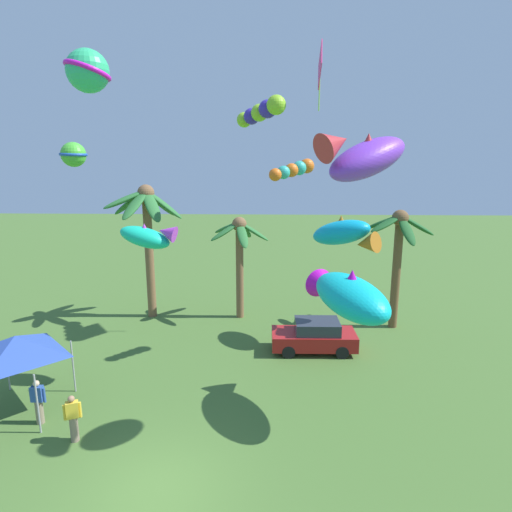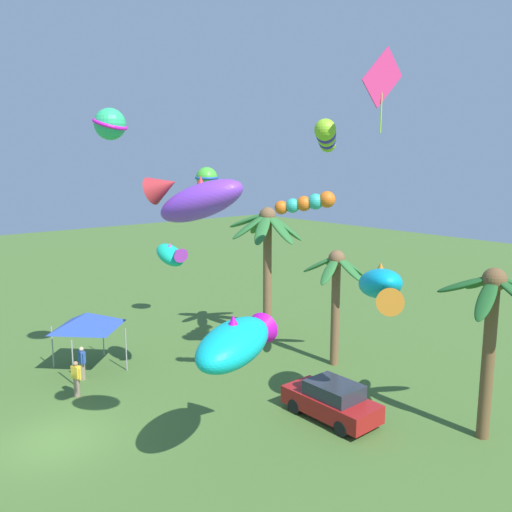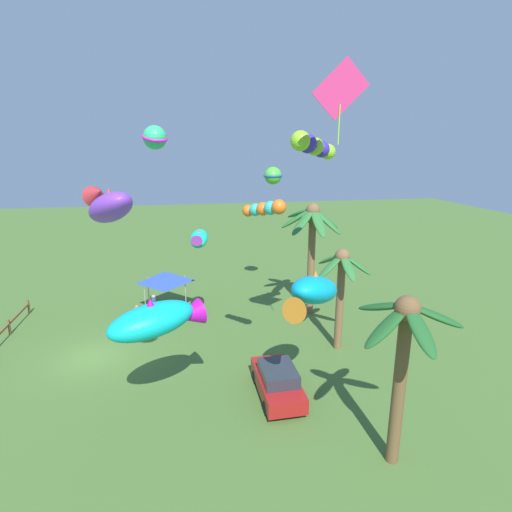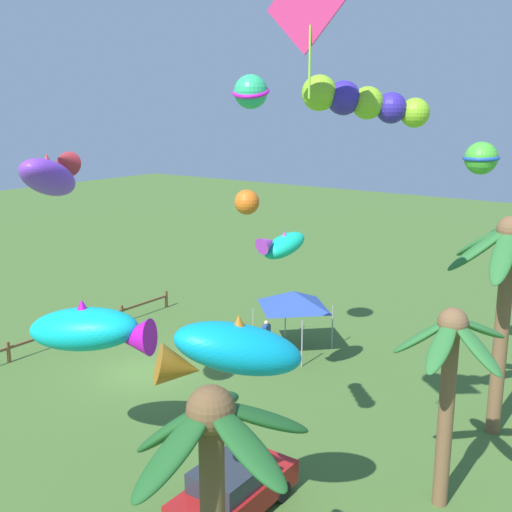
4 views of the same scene
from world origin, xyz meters
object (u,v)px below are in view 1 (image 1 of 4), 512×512
Objects in this scene: palm_tree_2 at (398,242)px; kite_diamond_2 at (320,65)px; kite_fish_7 at (344,234)px; kite_fish_3 at (347,295)px; kite_fish_1 at (363,156)px; kite_tube_8 at (294,170)px; parked_car_0 at (314,336)px; kite_tube_5 at (262,112)px; spectator_0 at (73,418)px; spectator_1 at (38,402)px; festival_tent at (16,346)px; kite_ball_4 at (73,155)px; palm_tree_0 at (239,245)px; kite_ball_0 at (88,71)px; palm_tree_1 at (146,217)px; kite_fish_6 at (148,236)px.

palm_tree_2 is 2.01× the size of kite_diamond_2.
kite_fish_3 is at bearing -98.16° from kite_fish_7.
kite_fish_1 reaches higher than palm_tree_2.
kite_diamond_2 is 5.45m from kite_tube_8.
parked_car_0 is 10.76m from kite_tube_5.
kite_tube_5 is at bearing 57.30° from spectator_0.
festival_tent is at bearing 142.82° from spectator_1.
kite_tube_5 is (9.19, -0.24, 1.93)m from kite_ball_4.
kite_tube_8 is at bearing 104.87° from kite_fish_1.
kite_diamond_2 reaches higher than parked_car_0.
spectator_0 is 0.49× the size of kite_fish_1.
kite_fish_3 is at bearing -70.65° from kite_tube_8.
kite_fish_1 reaches higher than kite_tube_8.
spectator_0 is (-4.52, -11.28, -3.40)m from palm_tree_0.
kite_ball_0 is 0.53× the size of kite_fish_7.
kite_diamond_2 reaches higher than kite_ball_0.
kite_fish_7 is at bearing 26.91° from festival_tent.
palm_tree_1 reaches higher than spectator_0.
parked_car_0 is 0.93× the size of kite_fish_3.
palm_tree_1 is 4.72× the size of spectator_1.
palm_tree_2 is 1.61× the size of parked_car_0.
kite_diamond_2 is at bearing 135.43° from kite_fish_7.
kite_tube_8 is at bearing 25.27° from kite_fish_6.
kite_fish_7 is at bearing -33.01° from palm_tree_0.
spectator_1 is at bearing -148.93° from parked_car_0.
palm_tree_1 reaches higher than spectator_1.
spectator_0 is at bearing -141.89° from palm_tree_2.
kite_diamond_2 reaches higher than kite_tube_5.
kite_ball_4 reaches higher than spectator_0.
festival_tent is 14.12m from kite_fish_7.
kite_tube_8 is (8.80, 5.61, 7.59)m from spectator_1.
spectator_0 is 0.88× the size of kite_ball_4.
spectator_1 is at bearing -147.49° from kite_tube_8.
kite_tube_8 is (-2.50, -1.42, 2.96)m from kite_fish_7.
kite_tube_5 is (8.41, 7.33, 8.52)m from festival_tent.
palm_tree_1 reaches higher than palm_tree_2.
kite_fish_3 is 15.02m from kite_ball_4.
kite_fish_6 is (-4.18, -5.14, -5.00)m from kite_tube_5.
kite_fish_1 reaches higher than spectator_1.
palm_tree_0 is 3.18× the size of kite_ball_4.
kite_fish_1 is 15.05m from kite_ball_4.
parked_car_0 is 1.12× the size of kite_fish_7.
kite_ball_0 is 12.47m from kite_fish_7.
parked_car_0 is (3.82, -4.39, -3.46)m from palm_tree_0.
festival_tent is at bearing -153.79° from kite_tube_8.
kite_tube_8 is at bearing -60.79° from palm_tree_0.
spectator_0 is 10.79m from kite_ball_0.
kite_tube_5 is 0.76× the size of kite_fish_7.
kite_fish_1 is at bearing -85.89° from parked_car_0.
kite_fish_6 is at bearing -111.47° from palm_tree_0.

